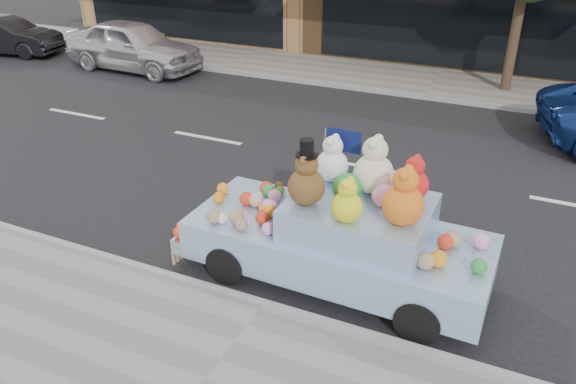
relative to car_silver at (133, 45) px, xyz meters
The scene contains 8 objects.
ground 10.22m from the car_silver, 23.98° to the right, with size 120.00×120.00×0.00m, color black.
near_sidewalk 14.15m from the car_silver, 48.82° to the right, with size 60.00×3.00×0.12m, color gray.
far_sidewalk 9.63m from the car_silver, 14.23° to the left, with size 60.00×3.00×0.12m, color gray.
near_kerb 13.06m from the car_silver, 44.48° to the right, with size 60.00×0.12×0.13m, color gray.
far_kerb 9.37m from the car_silver, ahead, with size 60.00×0.12×0.13m, color gray.
car_silver is the anchor object (origin of this frame).
car_dark 5.47m from the car_silver, behind, with size 1.36×3.89×1.28m, color black.
art_car 12.83m from the car_silver, 38.85° to the right, with size 4.52×1.86×2.28m.
Camera 1 is at (2.81, -10.39, 5.00)m, focal length 35.00 mm.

